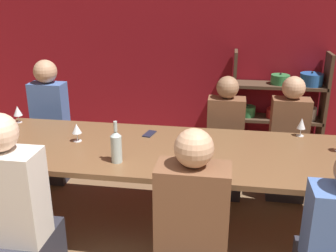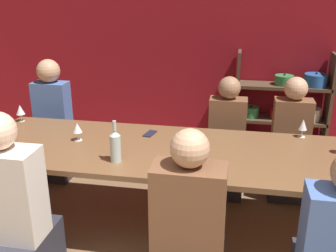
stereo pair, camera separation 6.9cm
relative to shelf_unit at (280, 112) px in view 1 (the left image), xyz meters
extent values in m
cube|color=maroon|center=(-1.03, 0.20, 0.84)|extent=(8.80, 0.06, 2.70)
cube|color=#4C3828|center=(-0.55, 0.00, 0.10)|extent=(0.04, 0.30, 1.22)
cube|color=#4C3828|center=(0.48, 0.00, 0.10)|extent=(0.04, 0.30, 1.22)
cube|color=#4C3828|center=(-0.04, 0.00, -0.49)|extent=(1.03, 0.30, 0.04)
cylinder|color=red|center=(-0.38, 0.00, -0.40)|extent=(0.17, 0.17, 0.15)
sphere|color=black|center=(-0.38, 0.00, -0.32)|extent=(0.02, 0.02, 0.02)
cylinder|color=black|center=(-0.04, 0.00, -0.41)|extent=(0.18, 0.18, 0.13)
sphere|color=black|center=(-0.04, 0.00, -0.33)|extent=(0.02, 0.02, 0.02)
cylinder|color=red|center=(0.31, 0.00, -0.43)|extent=(0.22, 0.22, 0.09)
sphere|color=black|center=(0.31, 0.00, -0.37)|extent=(0.02, 0.02, 0.02)
cube|color=#4C3828|center=(-0.04, 0.00, -0.09)|extent=(1.03, 0.30, 0.04)
cylinder|color=#338447|center=(-0.38, 0.00, -0.01)|extent=(0.19, 0.19, 0.12)
sphere|color=black|center=(-0.38, 0.00, 0.07)|extent=(0.02, 0.02, 0.02)
cylinder|color=red|center=(-0.04, 0.00, -0.02)|extent=(0.24, 0.24, 0.10)
sphere|color=black|center=(-0.04, 0.00, 0.05)|extent=(0.02, 0.02, 0.02)
cylinder|color=silver|center=(0.31, 0.00, 0.00)|extent=(0.21, 0.21, 0.14)
sphere|color=black|center=(0.31, 0.00, 0.09)|extent=(0.02, 0.02, 0.02)
cube|color=#4C3828|center=(-0.04, 0.00, 0.32)|extent=(1.03, 0.30, 0.04)
cylinder|color=#338447|center=(-0.04, 0.00, 0.39)|extent=(0.21, 0.21, 0.11)
sphere|color=black|center=(-0.04, 0.00, 0.46)|extent=(0.02, 0.02, 0.02)
cylinder|color=#235BAD|center=(0.31, 0.00, 0.41)|extent=(0.25, 0.25, 0.14)
sphere|color=black|center=(0.31, 0.00, 0.49)|extent=(0.02, 0.02, 0.02)
cube|color=brown|center=(-1.07, -1.81, 0.21)|extent=(3.02, 1.01, 0.04)
cube|color=brown|center=(-2.50, -1.39, -0.16)|extent=(0.08, 0.08, 0.70)
cylinder|color=#B2C6C1|center=(-1.37, -2.10, 0.33)|extent=(0.08, 0.08, 0.20)
cone|color=#B2C6C1|center=(-1.37, -2.10, 0.45)|extent=(0.08, 0.08, 0.04)
cylinder|color=#B2C6C1|center=(-1.37, -2.10, 0.50)|extent=(0.03, 0.03, 0.07)
cylinder|color=white|center=(-2.34, -1.96, 0.24)|extent=(0.07, 0.07, 0.00)
cylinder|color=white|center=(-2.34, -1.96, 0.28)|extent=(0.01, 0.01, 0.08)
cone|color=white|center=(-2.34, -1.96, 0.36)|extent=(0.06, 0.06, 0.08)
cylinder|color=maroon|center=(-2.34, -1.96, 0.34)|extent=(0.04, 0.04, 0.03)
cylinder|color=white|center=(0.00, -1.37, 0.24)|extent=(0.06, 0.06, 0.00)
cylinder|color=white|center=(0.00, -1.37, 0.27)|extent=(0.01, 0.01, 0.06)
cone|color=white|center=(0.00, -1.37, 0.34)|extent=(0.07, 0.07, 0.09)
cylinder|color=beige|center=(0.00, -1.37, 0.32)|extent=(0.04, 0.04, 0.04)
cylinder|color=white|center=(-1.80, -1.78, 0.24)|extent=(0.07, 0.07, 0.00)
cylinder|color=white|center=(-1.80, -1.78, 0.27)|extent=(0.01, 0.01, 0.07)
cone|color=white|center=(-1.80, -1.78, 0.34)|extent=(0.08, 0.08, 0.08)
cylinder|color=beige|center=(-1.80, -1.78, 0.32)|extent=(0.04, 0.04, 0.03)
cylinder|color=white|center=(-2.49, -1.43, 0.24)|extent=(0.06, 0.06, 0.00)
cylinder|color=white|center=(-2.49, -1.43, 0.27)|extent=(0.01, 0.01, 0.06)
cone|color=white|center=(-2.49, -1.43, 0.35)|extent=(0.08, 0.08, 0.09)
cube|color=#1E2338|center=(-1.25, -1.54, 0.24)|extent=(0.10, 0.16, 0.01)
cube|color=brown|center=(-0.78, -2.63, 0.20)|extent=(0.41, 0.23, 0.59)
sphere|color=tan|center=(-0.78, -2.63, 0.61)|extent=(0.22, 0.22, 0.22)
cube|color=#2D2D38|center=(-2.39, -1.02, -0.28)|extent=(0.35, 0.43, 0.46)
cube|color=#4C70B7|center=(-2.39, -1.02, 0.23)|extent=(0.35, 0.19, 0.55)
sphere|color=tan|center=(-2.39, -1.02, 0.62)|extent=(0.23, 0.23, 0.23)
cube|color=#2D2D38|center=(-0.04, -1.00, -0.27)|extent=(0.34, 0.43, 0.48)
cube|color=brown|center=(-0.04, -1.00, 0.21)|extent=(0.34, 0.19, 0.47)
sphere|color=tan|center=(-0.04, -1.00, 0.55)|extent=(0.21, 0.21, 0.21)
cube|color=silver|center=(-1.89, -2.65, 0.22)|extent=(0.43, 0.23, 0.59)
cube|color=#2D2D38|center=(-0.62, -1.06, -0.29)|extent=(0.34, 0.43, 0.43)
cube|color=brown|center=(-0.62, -1.06, 0.18)|extent=(0.34, 0.19, 0.52)
sphere|color=#9E7556|center=(-0.62, -1.06, 0.55)|extent=(0.20, 0.20, 0.20)
camera|label=1|loc=(-0.61, -4.56, 1.44)|focal=42.00mm
camera|label=2|loc=(-0.54, -4.55, 1.44)|focal=42.00mm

